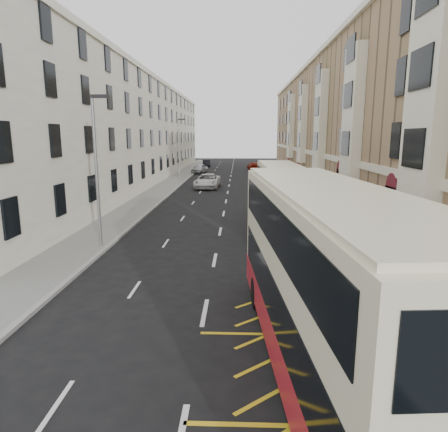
{
  "coord_description": "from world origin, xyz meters",
  "views": [
    {
      "loc": [
        1.15,
        -8.99,
        6.08
      ],
      "look_at": [
        0.51,
        8.78,
        2.48
      ],
      "focal_mm": 32.0,
      "sensor_mm": 36.0,
      "label": 1
    }
  ],
  "objects_px": {
    "car_silver": "(199,169)",
    "white_van": "(207,181)",
    "street_lamp_far": "(179,147)",
    "pedestrian_far": "(418,283)",
    "double_decker_rear": "(281,197)",
    "car_dark": "(206,163)",
    "car_red": "(253,166)",
    "double_decker_front": "(325,280)",
    "street_lamp_near": "(97,163)"
  },
  "relations": [
    {
      "from": "car_silver",
      "to": "white_van",
      "type": "bearing_deg",
      "value": -69.02
    },
    {
      "from": "street_lamp_far",
      "to": "pedestrian_far",
      "type": "relative_size",
      "value": 5.08
    },
    {
      "from": "double_decker_rear",
      "to": "car_dark",
      "type": "relative_size",
      "value": 2.54
    },
    {
      "from": "pedestrian_far",
      "to": "white_van",
      "type": "height_order",
      "value": "pedestrian_far"
    },
    {
      "from": "car_red",
      "to": "street_lamp_far",
      "type": "bearing_deg",
      "value": 59.6
    },
    {
      "from": "double_decker_front",
      "to": "car_dark",
      "type": "height_order",
      "value": "double_decker_front"
    },
    {
      "from": "pedestrian_far",
      "to": "car_red",
      "type": "distance_m",
      "value": 58.89
    },
    {
      "from": "street_lamp_far",
      "to": "car_silver",
      "type": "distance_m",
      "value": 14.61
    },
    {
      "from": "double_decker_rear",
      "to": "car_silver",
      "type": "xyz_separation_m",
      "value": [
        -9.13,
        39.44,
        -1.39
      ]
    },
    {
      "from": "double_decker_rear",
      "to": "white_van",
      "type": "relative_size",
      "value": 1.81
    },
    {
      "from": "street_lamp_far",
      "to": "double_decker_front",
      "type": "bearing_deg",
      "value": -76.73
    },
    {
      "from": "car_silver",
      "to": "double_decker_front",
      "type": "bearing_deg",
      "value": -68.61
    },
    {
      "from": "double_decker_front",
      "to": "pedestrian_far",
      "type": "xyz_separation_m",
      "value": [
        4.18,
        3.93,
        -1.53
      ]
    },
    {
      "from": "car_dark",
      "to": "car_red",
      "type": "bearing_deg",
      "value": -40.97
    },
    {
      "from": "white_van",
      "to": "car_silver",
      "type": "relative_size",
      "value": 1.32
    },
    {
      "from": "street_lamp_far",
      "to": "double_decker_front",
      "type": "xyz_separation_m",
      "value": [
        9.73,
        -41.28,
        -2.17
      ]
    },
    {
      "from": "double_decker_front",
      "to": "street_lamp_near",
      "type": "bearing_deg",
      "value": 126.27
    },
    {
      "from": "double_decker_front",
      "to": "car_silver",
      "type": "height_order",
      "value": "double_decker_front"
    },
    {
      "from": "street_lamp_near",
      "to": "pedestrian_far",
      "type": "distance_m",
      "value": 16.16
    },
    {
      "from": "white_van",
      "to": "car_silver",
      "type": "xyz_separation_m",
      "value": [
        -2.72,
        18.39,
        -0.06
      ]
    },
    {
      "from": "car_red",
      "to": "double_decker_rear",
      "type": "bearing_deg",
      "value": 85.15
    },
    {
      "from": "double_decker_rear",
      "to": "pedestrian_far",
      "type": "height_order",
      "value": "double_decker_rear"
    },
    {
      "from": "double_decker_front",
      "to": "car_red",
      "type": "height_order",
      "value": "double_decker_front"
    },
    {
      "from": "double_decker_front",
      "to": "car_dark",
      "type": "bearing_deg",
      "value": 92.53
    },
    {
      "from": "street_lamp_near",
      "to": "car_dark",
      "type": "bearing_deg",
      "value": 88.87
    },
    {
      "from": "car_red",
      "to": "double_decker_front",
      "type": "bearing_deg",
      "value": 84.61
    },
    {
      "from": "street_lamp_near",
      "to": "double_decker_front",
      "type": "distance_m",
      "value": 15.06
    },
    {
      "from": "street_lamp_near",
      "to": "street_lamp_far",
      "type": "relative_size",
      "value": 1.0
    },
    {
      "from": "car_silver",
      "to": "car_dark",
      "type": "relative_size",
      "value": 1.06
    },
    {
      "from": "street_lamp_far",
      "to": "white_van",
      "type": "distance_m",
      "value": 6.96
    },
    {
      "from": "double_decker_front",
      "to": "car_dark",
      "type": "distance_m",
      "value": 69.97
    },
    {
      "from": "street_lamp_far",
      "to": "pedestrian_far",
      "type": "height_order",
      "value": "street_lamp_far"
    },
    {
      "from": "white_van",
      "to": "car_red",
      "type": "distance_m",
      "value": 26.54
    },
    {
      "from": "double_decker_rear",
      "to": "pedestrian_far",
      "type": "relative_size",
      "value": 6.77
    },
    {
      "from": "pedestrian_far",
      "to": "car_dark",
      "type": "bearing_deg",
      "value": -41.6
    },
    {
      "from": "street_lamp_near",
      "to": "double_decker_front",
      "type": "bearing_deg",
      "value": -49.22
    },
    {
      "from": "street_lamp_near",
      "to": "car_silver",
      "type": "distance_m",
      "value": 44.23
    },
    {
      "from": "street_lamp_near",
      "to": "street_lamp_far",
      "type": "distance_m",
      "value": 30.0
    },
    {
      "from": "street_lamp_near",
      "to": "white_van",
      "type": "distance_m",
      "value": 26.22
    },
    {
      "from": "pedestrian_far",
      "to": "car_dark",
      "type": "distance_m",
      "value": 66.72
    },
    {
      "from": "double_decker_rear",
      "to": "white_van",
      "type": "height_order",
      "value": "double_decker_rear"
    },
    {
      "from": "street_lamp_far",
      "to": "car_dark",
      "type": "xyz_separation_m",
      "value": [
        1.15,
        28.13,
        -3.95
      ]
    },
    {
      "from": "street_lamp_near",
      "to": "car_silver",
      "type": "xyz_separation_m",
      "value": [
        1.15,
        44.04,
        -3.88
      ]
    },
    {
      "from": "car_dark",
      "to": "car_red",
      "type": "xyz_separation_m",
      "value": [
        9.03,
        -6.71,
        -0.03
      ]
    },
    {
      "from": "car_red",
      "to": "street_lamp_near",
      "type": "bearing_deg",
      "value": 73.82
    },
    {
      "from": "double_decker_rear",
      "to": "car_red",
      "type": "distance_m",
      "value": 46.84
    },
    {
      "from": "street_lamp_far",
      "to": "car_red",
      "type": "distance_m",
      "value": 24.05
    },
    {
      "from": "double_decker_front",
      "to": "white_van",
      "type": "distance_m",
      "value": 37.43
    },
    {
      "from": "double_decker_front",
      "to": "double_decker_rear",
      "type": "height_order",
      "value": "double_decker_front"
    },
    {
      "from": "street_lamp_far",
      "to": "white_van",
      "type": "height_order",
      "value": "street_lamp_far"
    }
  ]
}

